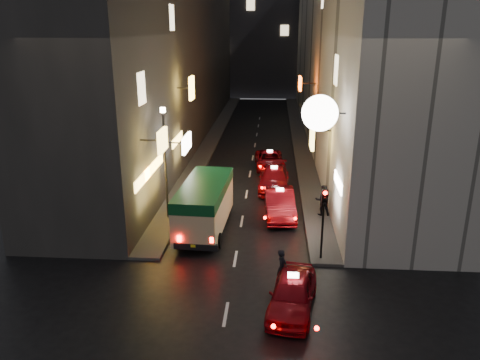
% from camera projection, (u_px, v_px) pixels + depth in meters
% --- Properties ---
extents(building_left, '(7.57, 52.00, 18.00)m').
position_uv_depth(building_left, '(172.00, 43.00, 43.99)').
color(building_left, '#393634').
rests_on(building_left, ground).
extents(building_right, '(8.05, 52.00, 18.00)m').
position_uv_depth(building_right, '(344.00, 43.00, 42.90)').
color(building_right, '#AEAA9F').
rests_on(building_right, ground).
extents(building_far, '(30.00, 10.00, 22.00)m').
position_uv_depth(building_far, '(265.00, 23.00, 73.17)').
color(building_far, '#2F2F33').
rests_on(building_far, ground).
extents(sidewalk_left, '(1.50, 52.00, 0.15)m').
position_uv_depth(sidewalk_left, '(214.00, 136.00, 46.51)').
color(sidewalk_left, '#403D3B').
rests_on(sidewalk_left, ground).
extents(sidewalk_right, '(1.50, 52.00, 0.15)m').
position_uv_depth(sidewalk_right, '(299.00, 138.00, 45.93)').
color(sidewalk_right, '#403D3B').
rests_on(sidewalk_right, ground).
extents(minibus, '(2.50, 6.33, 2.68)m').
position_uv_depth(minibus, '(205.00, 201.00, 24.61)').
color(minibus, '#D8BB87').
rests_on(minibus, ground).
extents(taxi_near, '(2.92, 5.40, 1.80)m').
position_uv_depth(taxi_near, '(293.00, 291.00, 17.87)').
color(taxi_near, maroon).
rests_on(taxi_near, ground).
extents(taxi_second, '(2.65, 5.74, 1.95)m').
position_uv_depth(taxi_second, '(280.00, 201.00, 26.84)').
color(taxi_second, maroon).
rests_on(taxi_second, ground).
extents(taxi_third, '(2.24, 5.28, 1.84)m').
position_uv_depth(taxi_third, '(274.00, 177.00, 31.43)').
color(taxi_third, maroon).
rests_on(taxi_third, ground).
extents(taxi_far, '(2.31, 4.89, 1.68)m').
position_uv_depth(taxi_far, '(270.00, 159.00, 36.03)').
color(taxi_far, maroon).
rests_on(taxi_far, ground).
extents(pedestrian_crossing, '(0.56, 0.69, 1.83)m').
position_uv_depth(pedestrian_crossing, '(282.00, 265.00, 19.59)').
color(pedestrian_crossing, black).
rests_on(pedestrian_crossing, ground).
extents(pedestrian_sidewalk, '(0.80, 0.54, 2.03)m').
position_uv_depth(pedestrian_sidewalk, '(323.00, 198.00, 26.57)').
color(pedestrian_sidewalk, black).
rests_on(pedestrian_sidewalk, sidewalk_right).
extents(traffic_light, '(0.26, 0.43, 3.50)m').
position_uv_depth(traffic_light, '(324.00, 208.00, 20.94)').
color(traffic_light, black).
rests_on(traffic_light, sidewalk_right).
extents(lamp_post, '(0.28, 0.28, 6.22)m').
position_uv_depth(lamp_post, '(165.00, 156.00, 25.47)').
color(lamp_post, black).
rests_on(lamp_post, sidewalk_left).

